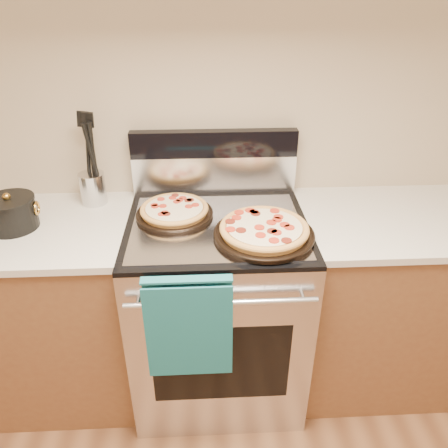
{
  "coord_description": "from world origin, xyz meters",
  "views": [
    {
      "loc": [
        -0.05,
        0.06,
        1.82
      ],
      "look_at": [
        0.02,
        1.55,
        0.97
      ],
      "focal_mm": 35.0,
      "sensor_mm": 36.0,
      "label": 1
    }
  ],
  "objects_px": {
    "pepperoni_pizza_front": "(264,231)",
    "pepperoni_pizza_back": "(174,211)",
    "utensil_crock": "(93,188)",
    "saucepan": "(11,214)",
    "range_body": "(218,309)"
  },
  "relations": [
    {
      "from": "range_body",
      "to": "saucepan",
      "type": "xyz_separation_m",
      "value": [
        -0.84,
        0.02,
        0.52
      ]
    },
    {
      "from": "pepperoni_pizza_back",
      "to": "utensil_crock",
      "type": "height_order",
      "value": "utensil_crock"
    },
    {
      "from": "pepperoni_pizza_back",
      "to": "saucepan",
      "type": "height_order",
      "value": "saucepan"
    },
    {
      "from": "pepperoni_pizza_back",
      "to": "pepperoni_pizza_front",
      "type": "xyz_separation_m",
      "value": [
        0.36,
        -0.19,
        0.0
      ]
    },
    {
      "from": "range_body",
      "to": "pepperoni_pizza_back",
      "type": "height_order",
      "value": "pepperoni_pizza_back"
    },
    {
      "from": "utensil_crock",
      "to": "pepperoni_pizza_back",
      "type": "bearing_deg",
      "value": -25.06
    },
    {
      "from": "pepperoni_pizza_front",
      "to": "saucepan",
      "type": "bearing_deg",
      "value": 171.44
    },
    {
      "from": "utensil_crock",
      "to": "saucepan",
      "type": "relative_size",
      "value": 0.72
    },
    {
      "from": "range_body",
      "to": "pepperoni_pizza_front",
      "type": "xyz_separation_m",
      "value": [
        0.18,
        -0.13,
        0.5
      ]
    },
    {
      "from": "range_body",
      "to": "pepperoni_pizza_front",
      "type": "bearing_deg",
      "value": -35.84
    },
    {
      "from": "range_body",
      "to": "utensil_crock",
      "type": "height_order",
      "value": "utensil_crock"
    },
    {
      "from": "pepperoni_pizza_back",
      "to": "pepperoni_pizza_front",
      "type": "distance_m",
      "value": 0.41
    },
    {
      "from": "pepperoni_pizza_back",
      "to": "saucepan",
      "type": "relative_size",
      "value": 1.63
    },
    {
      "from": "pepperoni_pizza_back",
      "to": "saucepan",
      "type": "xyz_separation_m",
      "value": [
        -0.66,
        -0.04,
        0.02
      ]
    },
    {
      "from": "pepperoni_pizza_front",
      "to": "pepperoni_pizza_back",
      "type": "bearing_deg",
      "value": 151.63
    }
  ]
}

